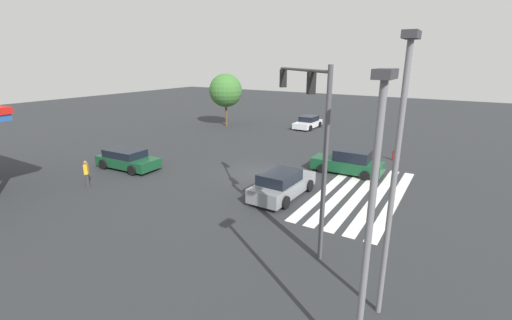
{
  "coord_description": "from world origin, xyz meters",
  "views": [
    {
      "loc": [
        -19.12,
        -11.74,
        7.56
      ],
      "look_at": [
        0.0,
        0.0,
        0.95
      ],
      "focal_mm": 24.0,
      "sensor_mm": 36.0,
      "label": 1
    }
  ],
  "objects_px": {
    "traffic_signal_mast": "(311,122)",
    "pedestrian": "(87,172)",
    "car_2": "(308,122)",
    "car_3": "(282,184)",
    "street_light_pole_a": "(396,160)",
    "street_light_pole_b": "(371,207)",
    "car_1": "(348,163)",
    "fire_hydrant": "(394,155)",
    "tree_corner_a": "(226,90)",
    "car_0": "(127,159)"
  },
  "relations": [
    {
      "from": "pedestrian",
      "to": "traffic_signal_mast",
      "type": "bearing_deg",
      "value": -40.97
    },
    {
      "from": "pedestrian",
      "to": "street_light_pole_a",
      "type": "distance_m",
      "value": 18.47
    },
    {
      "from": "street_light_pole_a",
      "to": "street_light_pole_b",
      "type": "xyz_separation_m",
      "value": [
        -2.44,
        0.03,
        -0.45
      ]
    },
    {
      "from": "traffic_signal_mast",
      "to": "car_2",
      "type": "height_order",
      "value": "traffic_signal_mast"
    },
    {
      "from": "traffic_signal_mast",
      "to": "pedestrian",
      "type": "xyz_separation_m",
      "value": [
        -0.99,
        14.18,
        -4.3
      ]
    },
    {
      "from": "tree_corner_a",
      "to": "street_light_pole_b",
      "type": "bearing_deg",
      "value": -138.19
    },
    {
      "from": "car_0",
      "to": "fire_hydrant",
      "type": "bearing_deg",
      "value": 34.7
    },
    {
      "from": "car_3",
      "to": "street_light_pole_a",
      "type": "relative_size",
      "value": 0.59
    },
    {
      "from": "car_1",
      "to": "car_3",
      "type": "relative_size",
      "value": 0.98
    },
    {
      "from": "car_2",
      "to": "car_0",
      "type": "bearing_deg",
      "value": -12.48
    },
    {
      "from": "traffic_signal_mast",
      "to": "car_1",
      "type": "relative_size",
      "value": 1.56
    },
    {
      "from": "traffic_signal_mast",
      "to": "car_3",
      "type": "bearing_deg",
      "value": -5.57
    },
    {
      "from": "car_2",
      "to": "pedestrian",
      "type": "bearing_deg",
      "value": -8.5
    },
    {
      "from": "car_3",
      "to": "car_2",
      "type": "bearing_deg",
      "value": 21.13
    },
    {
      "from": "street_light_pole_b",
      "to": "car_1",
      "type": "bearing_deg",
      "value": 17.75
    },
    {
      "from": "car_1",
      "to": "pedestrian",
      "type": "relative_size",
      "value": 2.91
    },
    {
      "from": "traffic_signal_mast",
      "to": "street_light_pole_b",
      "type": "relative_size",
      "value": 1.0
    },
    {
      "from": "street_light_pole_b",
      "to": "fire_hydrant",
      "type": "height_order",
      "value": "street_light_pole_b"
    },
    {
      "from": "car_0",
      "to": "car_2",
      "type": "xyz_separation_m",
      "value": [
        20.83,
        -5.05,
        -0.04
      ]
    },
    {
      "from": "street_light_pole_a",
      "to": "car_3",
      "type": "bearing_deg",
      "value": 45.54
    },
    {
      "from": "fire_hydrant",
      "to": "traffic_signal_mast",
      "type": "bearing_deg",
      "value": 176.58
    },
    {
      "from": "traffic_signal_mast",
      "to": "fire_hydrant",
      "type": "relative_size",
      "value": 8.61
    },
    {
      "from": "car_1",
      "to": "pedestrian",
      "type": "xyz_separation_m",
      "value": [
        -10.95,
        12.98,
        0.15
      ]
    },
    {
      "from": "car_0",
      "to": "car_3",
      "type": "height_order",
      "value": "car_3"
    },
    {
      "from": "street_light_pole_a",
      "to": "street_light_pole_b",
      "type": "relative_size",
      "value": 1.12
    },
    {
      "from": "car_0",
      "to": "car_1",
      "type": "height_order",
      "value": "car_1"
    },
    {
      "from": "traffic_signal_mast",
      "to": "car_2",
      "type": "xyz_separation_m",
      "value": [
        23.53,
        10.01,
        -4.56
      ]
    },
    {
      "from": "tree_corner_a",
      "to": "fire_hydrant",
      "type": "xyz_separation_m",
      "value": [
        -4.93,
        -19.77,
        -3.68
      ]
    },
    {
      "from": "car_1",
      "to": "pedestrian",
      "type": "bearing_deg",
      "value": 39.14
    },
    {
      "from": "street_light_pole_b",
      "to": "tree_corner_a",
      "type": "height_order",
      "value": "street_light_pole_b"
    },
    {
      "from": "street_light_pole_b",
      "to": "fire_hydrant",
      "type": "bearing_deg",
      "value": 7.9
    },
    {
      "from": "car_2",
      "to": "fire_hydrant",
      "type": "distance_m",
      "value": 13.87
    },
    {
      "from": "car_1",
      "to": "fire_hydrant",
      "type": "relative_size",
      "value": 5.51
    },
    {
      "from": "traffic_signal_mast",
      "to": "street_light_pole_a",
      "type": "relative_size",
      "value": 0.9
    },
    {
      "from": "car_3",
      "to": "fire_hydrant",
      "type": "bearing_deg",
      "value": -17.96
    },
    {
      "from": "traffic_signal_mast",
      "to": "fire_hydrant",
      "type": "xyz_separation_m",
      "value": [
        14.95,
        -0.89,
        -4.77
      ]
    },
    {
      "from": "car_0",
      "to": "street_light_pole_a",
      "type": "distance_m",
      "value": 20.08
    },
    {
      "from": "car_0",
      "to": "car_2",
      "type": "height_order",
      "value": "car_0"
    },
    {
      "from": "car_3",
      "to": "street_light_pole_a",
      "type": "bearing_deg",
      "value": -132.56
    },
    {
      "from": "car_2",
      "to": "pedestrian",
      "type": "xyz_separation_m",
      "value": [
        -24.52,
        4.17,
        0.26
      ]
    },
    {
      "from": "car_2",
      "to": "street_light_pole_b",
      "type": "distance_m",
      "value": 32.22
    },
    {
      "from": "street_light_pole_a",
      "to": "street_light_pole_b",
      "type": "distance_m",
      "value": 2.48
    },
    {
      "from": "car_1",
      "to": "car_2",
      "type": "bearing_deg",
      "value": -58.01
    },
    {
      "from": "street_light_pole_a",
      "to": "tree_corner_a",
      "type": "bearing_deg",
      "value": 44.75
    },
    {
      "from": "car_3",
      "to": "car_0",
      "type": "bearing_deg",
      "value": 97.21
    },
    {
      "from": "street_light_pole_a",
      "to": "tree_corner_a",
      "type": "xyz_separation_m",
      "value": [
        22.82,
        22.62,
        -0.81
      ]
    },
    {
      "from": "street_light_pole_a",
      "to": "traffic_signal_mast",
      "type": "bearing_deg",
      "value": 51.88
    },
    {
      "from": "car_0",
      "to": "pedestrian",
      "type": "distance_m",
      "value": 3.8
    },
    {
      "from": "car_3",
      "to": "tree_corner_a",
      "type": "relative_size",
      "value": 0.81
    },
    {
      "from": "car_3",
      "to": "street_light_pole_a",
      "type": "height_order",
      "value": "street_light_pole_a"
    }
  ]
}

